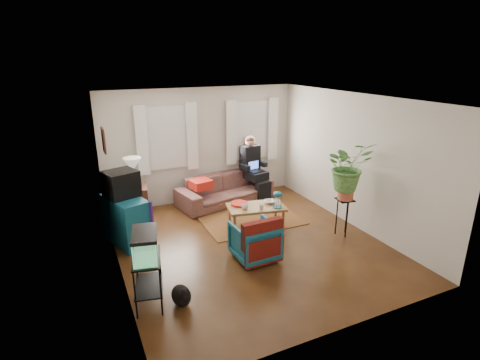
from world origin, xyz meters
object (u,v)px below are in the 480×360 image
dresser (126,220)px  armchair (255,239)px  side_table (136,203)px  aquarium_stand (149,281)px  coffee_table (256,217)px  sofa (225,185)px  plant_stand (343,217)px

dresser → armchair: 2.36m
side_table → armchair: 2.88m
side_table → dresser: size_ratio=0.72×
aquarium_stand → coffee_table: bearing=45.1°
armchair → sofa: bearing=-103.5°
sofa → dresser: size_ratio=2.29×
armchair → coffee_table: (0.56, 1.04, -0.12)m
aquarium_stand → armchair: size_ratio=1.02×
sofa → armchair: 2.60m
side_table → plant_stand: size_ratio=0.96×
armchair → plant_stand: plant_stand is taller
aquarium_stand → plant_stand: bearing=21.4°
aquarium_stand → plant_stand: plant_stand is taller
dresser → armchair: size_ratio=1.38×
dresser → coffee_table: dresser is taller
plant_stand → dresser: bearing=159.8°
sofa → side_table: 2.04m
dresser → plant_stand: dresser is taller
dresser → aquarium_stand: dresser is taller
coffee_table → side_table: bearing=157.3°
dresser → plant_stand: bearing=-39.3°
armchair → plant_stand: 1.92m
dresser → coffee_table: 2.45m
sofa → aquarium_stand: sofa is taller
side_table → dresser: dresser is taller
sofa → armchair: sofa is taller
side_table → plant_stand: 4.17m
armchair → side_table: bearing=-60.3°
armchair → coffee_table: armchair is taller
sofa → armchair: (-0.53, -2.54, -0.08)m
dresser → side_table: bearing=51.9°
coffee_table → plant_stand: size_ratio=1.53×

